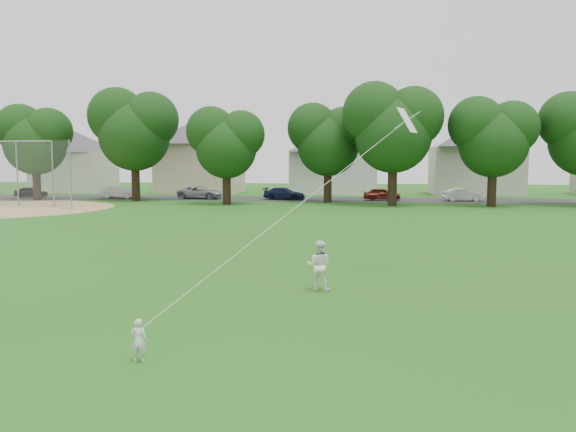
# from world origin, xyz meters

# --- Properties ---
(ground) EXTENTS (160.00, 160.00, 0.00)m
(ground) POSITION_xyz_m (0.00, 0.00, 0.00)
(ground) COLOR #265212
(ground) RESTS_ON ground
(street) EXTENTS (90.00, 7.00, 0.01)m
(street) POSITION_xyz_m (0.00, 42.00, 0.01)
(street) COLOR #2D2D30
(street) RESTS_ON ground
(toddler) EXTENTS (0.34, 0.24, 0.86)m
(toddler) POSITION_xyz_m (-1.48, -3.75, 0.43)
(toddler) COLOR silver
(toddler) RESTS_ON ground
(older_boy) EXTENTS (0.80, 0.66, 1.50)m
(older_boy) POSITION_xyz_m (1.57, 2.67, 0.75)
(older_boy) COLOR white
(older_boy) RESTS_ON ground
(kite) EXTENTS (3.35, 5.41, 12.23)m
(kite) POSITION_xyz_m (1.44, 1.10, 2.94)
(kite) COLOR silver
(kite) RESTS_ON ground
(baseball_backstop) EXTENTS (12.47, 2.92, 5.46)m
(baseball_backstop) POSITION_xyz_m (-25.62, 29.50, 2.73)
(baseball_backstop) COLOR gray
(baseball_backstop) RESTS_ON ground
(tree_row) EXTENTS (80.46, 9.92, 11.07)m
(tree_row) POSITION_xyz_m (2.64, 35.94, 6.51)
(tree_row) COLOR black
(tree_row) RESTS_ON ground
(parked_cars) EXTENTS (47.44, 2.26, 1.26)m
(parked_cars) POSITION_xyz_m (-8.46, 41.00, 0.62)
(parked_cars) COLOR black
(parked_cars) RESTS_ON ground
(house_row) EXTENTS (76.49, 14.10, 10.51)m
(house_row) POSITION_xyz_m (0.29, 52.00, 4.89)
(house_row) COLOR beige
(house_row) RESTS_ON ground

